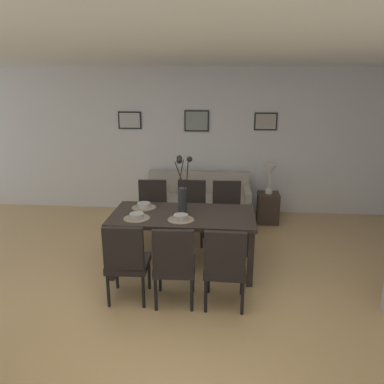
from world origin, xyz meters
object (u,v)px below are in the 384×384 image
(sofa, at_px, (197,204))
(dining_chair_far_right, at_px, (191,208))
(dining_chair_mid_right, at_px, (227,209))
(framed_picture_right, at_px, (266,121))
(bowl_far_left, at_px, (181,217))
(dining_chair_far_left, at_px, (174,262))
(dining_chair_mid_left, at_px, (225,264))
(side_table, at_px, (268,208))
(dining_table, at_px, (183,220))
(centerpiece_vase, at_px, (183,192))
(framed_picture_left, at_px, (130,120))
(table_lamp, at_px, (270,172))
(dining_chair_near_right, at_px, (152,208))
(bowl_near_right, at_px, (144,205))
(dining_chair_near_left, at_px, (127,259))
(framed_picture_center, at_px, (197,121))
(bowl_near_left, at_px, (137,215))

(sofa, bearing_deg, dining_chair_far_right, -91.89)
(dining_chair_mid_right, bearing_deg, framed_picture_right, 65.05)
(bowl_far_left, height_order, framed_picture_right, framed_picture_right)
(dining_chair_far_left, distance_m, bowl_far_left, 0.71)
(bowl_far_left, bearing_deg, dining_chair_mid_left, -50.55)
(side_table, bearing_deg, dining_table, -125.80)
(dining_chair_mid_right, bearing_deg, centerpiece_vase, -122.19)
(centerpiece_vase, distance_m, framed_picture_left, 2.67)
(table_lamp, distance_m, framed_picture_right, 0.94)
(dining_chair_near_right, xyz_separation_m, dining_chair_far_left, (0.57, -1.71, 0.00))
(dining_chair_far_left, relative_size, bowl_near_right, 5.41)
(dining_chair_near_left, distance_m, dining_chair_far_left, 0.52)
(dining_chair_near_left, distance_m, centerpiece_vase, 1.11)
(framed_picture_left, bearing_deg, framed_picture_center, -0.00)
(dining_chair_mid_right, height_order, table_lamp, table_lamp)
(dining_chair_mid_right, height_order, sofa, dining_chair_mid_right)
(dining_chair_mid_right, height_order, framed_picture_left, framed_picture_left)
(bowl_near_left, distance_m, sofa, 2.16)
(bowl_far_left, bearing_deg, framed_picture_left, 115.90)
(dining_chair_mid_left, bearing_deg, bowl_far_left, 129.45)
(dining_table, height_order, bowl_near_left, bowl_near_left)
(dining_table, relative_size, dining_chair_far_right, 1.96)
(dining_chair_far_left, height_order, bowl_near_left, dining_chair_far_left)
(dining_table, height_order, table_lamp, table_lamp)
(dining_chair_far_right, distance_m, table_lamp, 1.58)
(bowl_near_left, height_order, sofa, bowl_near_left)
(dining_chair_near_right, bearing_deg, dining_chair_near_left, -88.34)
(dining_chair_mid_left, relative_size, side_table, 1.77)
(dining_chair_far_left, relative_size, dining_chair_far_right, 1.00)
(dining_chair_near_right, height_order, table_lamp, table_lamp)
(dining_chair_mid_right, xyz_separation_m, table_lamp, (0.71, 0.88, 0.38))
(dining_chair_near_left, relative_size, bowl_near_left, 5.41)
(framed_picture_left, height_order, framed_picture_center, framed_picture_center)
(dining_chair_near_left, distance_m, side_table, 3.17)
(dining_chair_near_left, height_order, dining_chair_far_right, same)
(bowl_far_left, bearing_deg, dining_chair_mid_right, 62.92)
(bowl_near_left, relative_size, sofa, 0.09)
(dining_chair_near_right, height_order, bowl_near_left, dining_chair_near_right)
(framed_picture_center, bearing_deg, bowl_near_right, -104.52)
(bowl_far_left, relative_size, side_table, 0.33)
(bowl_near_left, bearing_deg, dining_chair_near_left, -87.58)
(dining_chair_mid_left, bearing_deg, framed_picture_center, 99.73)
(dining_chair_far_right, relative_size, dining_chair_mid_right, 1.00)
(dining_chair_mid_left, bearing_deg, dining_chair_far_left, -179.87)
(dining_chair_near_right, xyz_separation_m, framed_picture_left, (-0.65, 1.44, 1.17))
(bowl_near_left, relative_size, side_table, 0.33)
(dining_chair_near_right, xyz_separation_m, framed_picture_right, (1.77, 1.44, 1.17))
(dining_chair_near_right, xyz_separation_m, framed_picture_center, (0.56, 1.44, 1.17))
(dining_chair_mid_left, xyz_separation_m, sofa, (-0.49, 2.67, -0.23))
(bowl_near_right, relative_size, bowl_far_left, 1.00)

